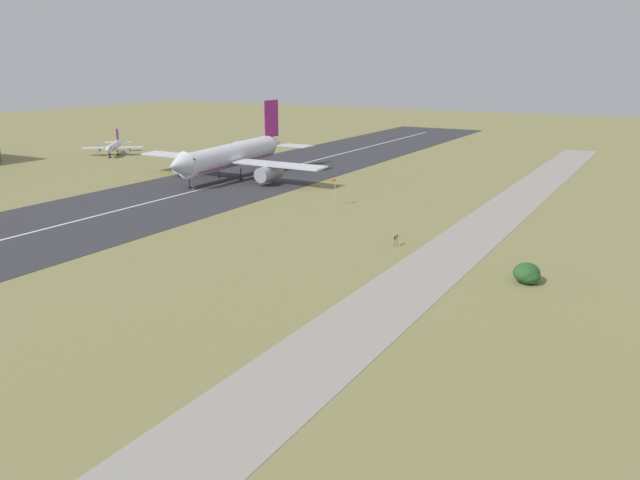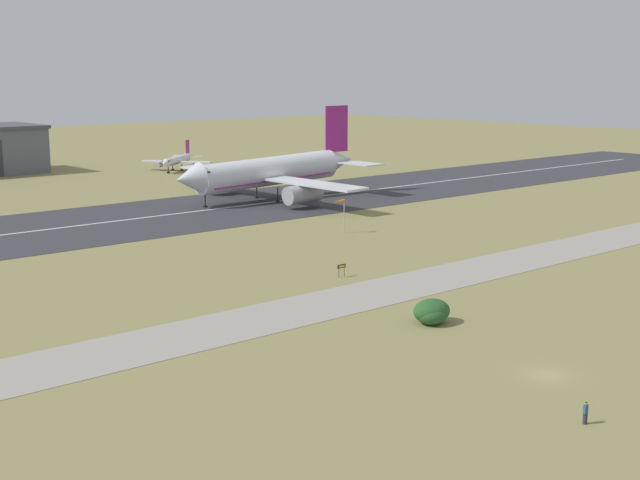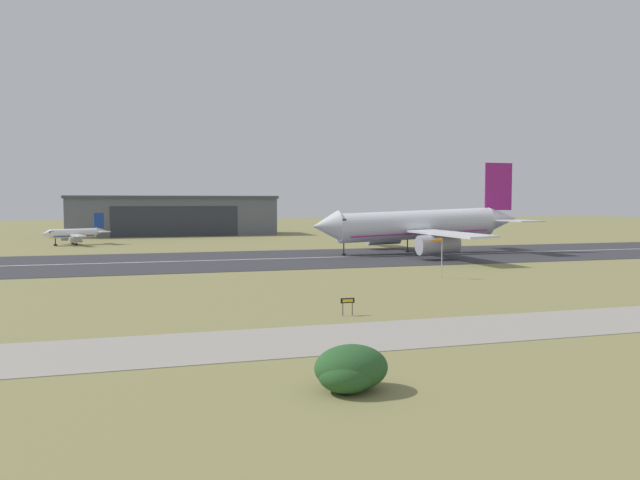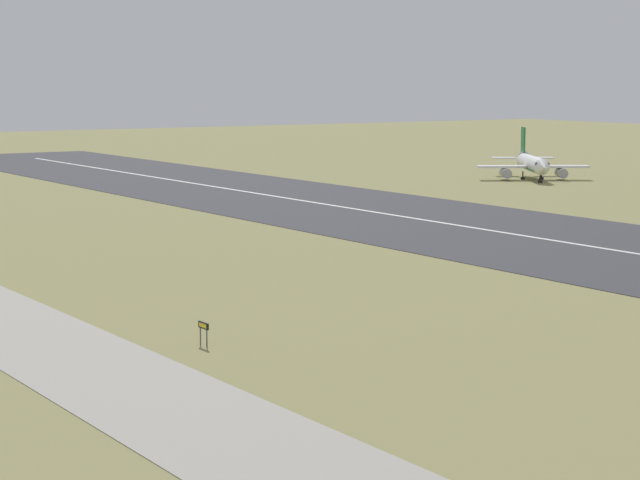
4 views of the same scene
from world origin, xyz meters
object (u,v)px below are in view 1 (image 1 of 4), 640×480
windsock_pole (332,182)px  runway_sign (396,238)px  airplane_parked_centre (113,147)px  shrub_clump (527,274)px  airplane_landing (231,156)px

windsock_pole → runway_sign: windsock_pole is taller
airplane_parked_centre → shrub_clump: airplane_parked_centre is taller
airplane_landing → airplane_parked_centre: 65.11m
runway_sign → shrub_clump: bearing=-109.0°
airplane_landing → windsock_pole: 43.09m
airplane_parked_centre → shrub_clump: size_ratio=4.41×
airplane_landing → runway_sign: size_ratio=33.31×
airplane_parked_centre → windsock_pole: airplane_parked_centre is taller
airplane_parked_centre → runway_sign: size_ratio=11.40×
airplane_parked_centre → windsock_pole: 107.94m
windsock_pole → shrub_clump: bearing=-122.3°
windsock_pole → runway_sign: 33.03m
windsock_pole → runway_sign: size_ratio=3.41×
shrub_clump → windsock_pole: 56.35m
airplane_landing → runway_sign: (-38.18, -64.25, -4.69)m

